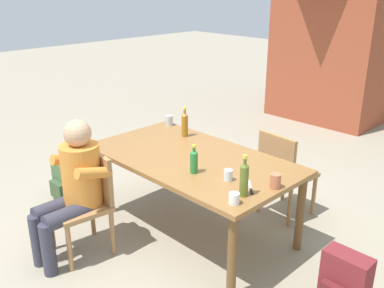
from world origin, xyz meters
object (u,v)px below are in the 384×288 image
Objects in this scene: dining_table at (192,165)px; cup_terracotta at (275,181)px; backpack_by_far_side at (66,181)px; bottle_green at (194,161)px; bottle_olive at (244,178)px; backpack_by_near_side at (344,284)px; cup_steel at (169,120)px; chair_far_right at (283,170)px; brick_kiosk at (343,28)px; chair_near_left at (88,198)px; bottle_amber at (185,124)px; person_in_white_shirt at (74,184)px; cup_glass at (228,175)px; table_knife at (250,188)px; cup_white at (234,199)px.

cup_terracotta is at bearing 1.05° from dining_table.
dining_table is 1.56m from backpack_by_far_side.
backpack_by_far_side is at bearing -170.47° from bottle_green.
bottle_olive is 0.70× the size of backpack_by_near_side.
cup_steel is at bearing 165.52° from cup_terracotta.
bottle_green is 2.21× the size of cup_steel.
brick_kiosk reaches higher than chair_far_right.
bottle_olive is (0.53, -0.03, 0.03)m from bottle_green.
bottle_olive is at bearing -71.16° from chair_far_right.
backpack_by_near_side is at bearing 24.17° from chair_near_left.
bottle_amber is at bearing 141.08° from bottle_green.
chair_near_left is 0.74× the size of person_in_white_shirt.
cup_glass is 0.03× the size of brick_kiosk.
bottle_green is at bearing -168.54° from table_knife.
brick_kiosk is at bearing 110.36° from bottle_olive.
person_in_white_shirt reaches higher than chair_far_right.
table_knife reaches higher than backpack_by_far_side.
bottle_olive reaches higher than bottle_amber.
table_knife is 0.92m from backpack_by_near_side.
bottle_green is 0.53m from bottle_olive.
dining_table is at bearing -77.77° from brick_kiosk.
bottle_olive is at bearing 102.75° from cup_white.
bottle_amber is at bearing 40.53° from backpack_by_far_side.
cup_terracotta reaches higher than cup_white.
chair_far_right reaches higher than cup_glass.
dining_table is 0.88m from cup_terracotta.
bottle_amber is at bearing 171.20° from backpack_by_near_side.
brick_kiosk is (0.43, 4.96, 1.26)m from backpack_by_far_side.
bottle_amber is 3.60× the size of cup_white.
brick_kiosk reaches higher than table_knife.
bottle_amber is 2.05m from backpack_by_near_side.
chair_near_left is 1.56m from cup_terracotta.
person_in_white_shirt is (-0.42, -0.93, -0.01)m from dining_table.
cup_steel reaches higher than backpack_by_far_side.
person_in_white_shirt is 5.47m from brick_kiosk.
dining_table is 0.85m from bottle_olive.
person_in_white_shirt reaches higher than bottle_green.
backpack_by_far_side is 0.15× the size of brick_kiosk.
chair_far_right is at bearing -69.19° from brick_kiosk.
cup_terracotta is 0.04× the size of brick_kiosk.
bottle_green reaches higher than backpack_by_far_side.
backpack_by_far_side is (-2.14, -0.38, -0.55)m from table_knife.
dining_table is 0.38m from bottle_green.
bottle_amber is 2.66× the size of cup_terracotta.
table_knife reaches higher than backpack_by_near_side.
chair_far_right is 2.26m from backpack_by_far_side.
chair_far_right is 2.92× the size of bottle_amber.
person_in_white_shirt reaches higher than cup_glass.
bottle_amber is (-0.68, 0.55, 0.03)m from bottle_green.
bottle_green is at bearing 177.28° from bottle_olive.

